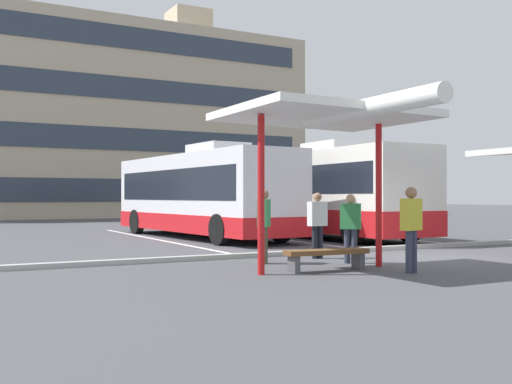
% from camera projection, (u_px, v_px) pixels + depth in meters
% --- Properties ---
extents(ground_plane, '(160.00, 160.00, 0.00)m').
position_uv_depth(ground_plane, '(428.00, 258.00, 15.31)').
color(ground_plane, '#47474C').
extents(terminal_building, '(32.67, 11.52, 17.40)m').
position_uv_depth(terminal_building, '(92.00, 123.00, 47.73)').
color(terminal_building, tan).
rests_on(terminal_building, ground).
extents(coach_bus_0, '(3.34, 10.56, 3.45)m').
position_uv_depth(coach_bus_0, '(201.00, 195.00, 22.81)').
color(coach_bus_0, silver).
rests_on(coach_bus_0, ground).
extents(coach_bus_1, '(2.70, 11.53, 3.56)m').
position_uv_depth(coach_bus_1, '(312.00, 194.00, 23.61)').
color(coach_bus_1, silver).
rests_on(coach_bus_1, ground).
extents(lane_stripe_0, '(0.16, 14.00, 0.01)m').
position_uv_depth(lane_stripe_0, '(158.00, 240.00, 21.65)').
color(lane_stripe_0, white).
rests_on(lane_stripe_0, ground).
extents(lane_stripe_1, '(0.16, 14.00, 0.01)m').
position_uv_depth(lane_stripe_1, '(255.00, 236.00, 23.52)').
color(lane_stripe_1, white).
rests_on(lane_stripe_1, ground).
extents(lane_stripe_2, '(0.16, 14.00, 0.01)m').
position_uv_depth(lane_stripe_2, '(338.00, 233.00, 25.38)').
color(lane_stripe_2, white).
rests_on(lane_stripe_2, ground).
extents(waiting_shelter_0, '(3.98, 5.03, 3.41)m').
position_uv_depth(waiting_shelter_0, '(331.00, 118.00, 12.45)').
color(waiting_shelter_0, red).
rests_on(waiting_shelter_0, ground).
extents(bench_0, '(1.87, 0.56, 0.45)m').
position_uv_depth(bench_0, '(327.00, 255.00, 12.56)').
color(bench_0, brown).
rests_on(bench_0, ground).
extents(platform_kerb, '(44.00, 0.24, 0.12)m').
position_uv_depth(platform_kerb, '(373.00, 249.00, 17.20)').
color(platform_kerb, '#ADADA8').
rests_on(platform_kerb, ground).
extents(waiting_passenger_0, '(0.49, 0.52, 1.72)m').
position_uv_depth(waiting_passenger_0, '(264.00, 220.00, 13.97)').
color(waiting_passenger_0, brown).
rests_on(waiting_passenger_0, ground).
extents(waiting_passenger_1, '(0.48, 0.23, 1.65)m').
position_uv_depth(waiting_passenger_1, '(317.00, 221.00, 15.13)').
color(waiting_passenger_1, black).
rests_on(waiting_passenger_1, ground).
extents(waiting_passenger_2, '(0.48, 0.48, 1.61)m').
position_uv_depth(waiting_passenger_2, '(351.00, 224.00, 14.02)').
color(waiting_passenger_2, '#33384C').
rests_on(waiting_passenger_2, ground).
extents(waiting_passenger_3, '(0.55, 0.35, 1.75)m').
position_uv_depth(waiting_passenger_3, '(411.00, 223.00, 12.26)').
color(waiting_passenger_3, '#33384C').
rests_on(waiting_passenger_3, ground).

